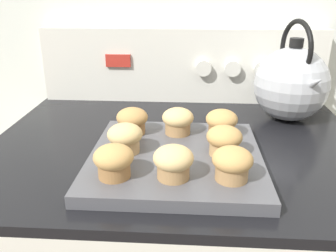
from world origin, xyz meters
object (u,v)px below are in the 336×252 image
object	(u,v)px
muffin_r2_c0	(132,120)
tea_kettle	(292,83)
muffin_r0_c2	(232,163)
muffin_r1_c2	(224,140)
muffin_r2_c2	(222,122)
muffin_r0_c0	(114,161)
muffin_r1_c0	(125,138)
muffin_pan	(175,158)
muffin_r0_c1	(173,162)
muffin_r2_c1	(176,120)

from	to	relation	value
muffin_r2_c0	tea_kettle	xyz separation A→B (m)	(0.36, 0.17, 0.04)
muffin_r0_c2	muffin_r2_c0	world-z (taller)	same
muffin_r1_c2	muffin_r2_c2	distance (m)	0.09
muffin_r0_c0	muffin_r1_c0	size ratio (longest dim) A/B	1.00
muffin_pan	muffin_r0_c2	world-z (taller)	muffin_r0_c2
muffin_r0_c1	muffin_pan	bearing A→B (deg)	90.69
muffin_r0_c1	muffin_r0_c2	world-z (taller)	same
muffin_r2_c2	muffin_pan	bearing A→B (deg)	-135.44
muffin_r0_c0	muffin_r1_c2	distance (m)	0.20
muffin_r1_c2	muffin_r2_c1	bearing A→B (deg)	134.07
tea_kettle	muffin_r0_c0	bearing A→B (deg)	-136.23
muffin_pan	muffin_r2_c2	world-z (taller)	muffin_r2_c2
muffin_r2_c1	muffin_r0_c1	bearing A→B (deg)	-89.05
muffin_r2_c1	muffin_r1_c0	bearing A→B (deg)	-133.78
muffin_r1_c2	muffin_r2_c0	xyz separation A→B (m)	(-0.18, 0.09, 0.00)
muffin_r0_c2	muffin_r1_c2	xyz separation A→B (m)	(-0.01, 0.09, 0.00)
muffin_r2_c2	muffin_r2_c1	bearing A→B (deg)	177.34
muffin_pan	muffin_r0_c0	distance (m)	0.14
muffin_r0_c1	tea_kettle	size ratio (longest dim) A/B	0.27
muffin_r1_c2	tea_kettle	bearing A→B (deg)	54.88
muffin_r0_c2	muffin_r2_c0	distance (m)	0.26
muffin_r0_c1	muffin_r0_c0	bearing A→B (deg)	-178.45
muffin_r2_c0	muffin_r2_c1	distance (m)	0.09
muffin_r2_c1	muffin_r2_c2	distance (m)	0.09
muffin_r0_c1	muffin_r0_c2	xyz separation A→B (m)	(0.09, 0.00, 0.00)
muffin_r2_c0	muffin_r2_c1	bearing A→B (deg)	3.27
muffin_r2_c2	muffin_r0_c0	bearing A→B (deg)	-135.48
muffin_r0_c1	muffin_r1_c0	xyz separation A→B (m)	(-0.09, 0.09, 0.00)
muffin_r0_c0	tea_kettle	bearing A→B (deg)	43.77
muffin_r0_c0	muffin_r2_c0	xyz separation A→B (m)	(0.00, 0.18, 0.00)
muffin_pan	muffin_r2_c2	distance (m)	0.13
muffin_r0_c0	muffin_r1_c2	size ratio (longest dim) A/B	1.00
muffin_r0_c2	muffin_r2_c0	xyz separation A→B (m)	(-0.19, 0.18, 0.00)
muffin_r0_c2	muffin_r1_c2	bearing A→B (deg)	93.48
muffin_r1_c2	muffin_r2_c0	world-z (taller)	same
muffin_pan	muffin_r1_c0	size ratio (longest dim) A/B	4.84
muffin_r2_c1	muffin_r2_c2	bearing A→B (deg)	-2.66
muffin_r0_c0	muffin_r1_c0	world-z (taller)	same
muffin_r1_c0	muffin_r2_c2	bearing A→B (deg)	26.15
muffin_r0_c2	muffin_r0_c1	bearing A→B (deg)	-179.41
tea_kettle	muffin_r2_c2	bearing A→B (deg)	-137.03
muffin_pan	muffin_r0_c1	bearing A→B (deg)	-89.31
muffin_r1_c2	tea_kettle	world-z (taller)	tea_kettle
muffin_r1_c0	muffin_r2_c0	distance (m)	0.09
muffin_r0_c1	muffin_r2_c0	world-z (taller)	same
muffin_r0_c2	muffin_r1_c0	world-z (taller)	same
muffin_r0_c2	tea_kettle	size ratio (longest dim) A/B	0.27
muffin_r0_c0	muffin_r0_c1	xyz separation A→B (m)	(0.09, 0.00, 0.00)
muffin_pan	muffin_r2_c2	xyz separation A→B (m)	(0.09, 0.09, 0.04)
muffin_r0_c1	muffin_r2_c0	xyz separation A→B (m)	(-0.09, 0.18, 0.00)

